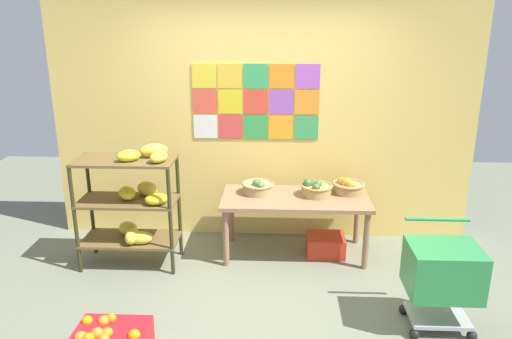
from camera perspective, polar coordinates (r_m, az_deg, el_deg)
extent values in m
plane|color=slate|center=(4.25, -0.09, -16.38)|extent=(9.14, 9.14, 0.00)
cube|color=#E8C562|center=(5.20, 0.75, 7.72)|extent=(4.48, 0.06, 2.98)
cube|color=yellow|center=(5.18, -6.07, 10.78)|extent=(0.25, 0.01, 0.25)
cube|color=gold|center=(5.15, -3.07, 10.81)|extent=(0.25, 0.01, 0.25)
cube|color=#339A54|center=(5.13, -0.04, 10.80)|extent=(0.25, 0.01, 0.25)
cube|color=orange|center=(5.13, 3.00, 10.77)|extent=(0.25, 0.01, 0.25)
cube|color=#A751BB|center=(5.13, 6.04, 10.71)|extent=(0.25, 0.01, 0.25)
cube|color=#DE4D38|center=(5.22, -5.97, 7.86)|extent=(0.25, 0.01, 0.25)
cube|color=gold|center=(5.19, -3.02, 7.87)|extent=(0.25, 0.01, 0.25)
cube|color=#D8412D|center=(5.17, -0.04, 7.86)|extent=(0.25, 0.01, 0.25)
cube|color=purple|center=(5.16, 2.96, 7.82)|extent=(0.25, 0.01, 0.25)
cube|color=orange|center=(5.17, 5.95, 7.77)|extent=(0.25, 0.01, 0.25)
cube|color=silver|center=(5.27, -5.88, 4.99)|extent=(0.25, 0.01, 0.25)
cube|color=#D6413F|center=(5.24, -2.97, 4.98)|extent=(0.25, 0.01, 0.25)
cube|color=green|center=(5.22, -0.04, 4.96)|extent=(0.25, 0.01, 0.25)
cube|color=orange|center=(5.21, 2.91, 4.92)|extent=(0.25, 0.01, 0.25)
cube|color=#3D9B57|center=(5.22, 5.86, 4.88)|extent=(0.25, 0.01, 0.25)
cylinder|color=#2E2C15|center=(4.91, -20.27, -5.53)|extent=(0.04, 0.04, 1.08)
cylinder|color=#2E2C15|center=(4.64, -9.89, -6.01)|extent=(0.04, 0.04, 1.08)
cylinder|color=#2E2C15|center=(5.26, -18.61, -3.83)|extent=(0.04, 0.04, 1.08)
cylinder|color=#2E2C15|center=(5.01, -8.92, -4.17)|extent=(0.04, 0.04, 1.08)
cube|color=brown|center=(5.05, -14.29, -7.84)|extent=(0.94, 0.44, 0.03)
ellipsoid|color=yellow|center=(4.88, -13.33, -7.71)|extent=(0.26, 0.13, 0.12)
ellipsoid|color=#D3D53C|center=(4.90, -14.16, -7.52)|extent=(0.14, 0.22, 0.15)
ellipsoid|color=yellow|center=(5.12, -14.64, -6.59)|extent=(0.27, 0.28, 0.12)
cube|color=brown|center=(4.89, -14.64, -3.54)|extent=(0.94, 0.44, 0.02)
ellipsoid|color=yellow|center=(4.94, -12.50, -2.17)|extent=(0.27, 0.25, 0.14)
ellipsoid|color=yellow|center=(4.70, -11.47, -3.37)|extent=(0.28, 0.26, 0.10)
ellipsoid|color=yellow|center=(4.89, -14.72, -2.67)|extent=(0.26, 0.29, 0.12)
cube|color=brown|center=(4.77, -15.01, 1.01)|extent=(0.94, 0.44, 0.02)
ellipsoid|color=yellow|center=(4.58, -11.23, 1.44)|extent=(0.21, 0.24, 0.10)
ellipsoid|color=yellow|center=(4.76, -11.80, 2.18)|extent=(0.29, 0.21, 0.13)
ellipsoid|color=yellow|center=(4.67, -14.57, 1.57)|extent=(0.26, 0.22, 0.11)
cube|color=#926B4B|center=(4.96, 4.60, -3.39)|extent=(1.48, 0.70, 0.04)
cylinder|color=#94684F|center=(4.84, -3.52, -7.95)|extent=(0.06, 0.06, 0.59)
cylinder|color=#926A49|center=(4.89, 12.66, -8.09)|extent=(0.06, 0.06, 0.59)
cylinder|color=#96674F|center=(5.36, -2.87, -5.32)|extent=(0.06, 0.06, 0.59)
cylinder|color=#966D4C|center=(5.41, 11.66, -5.47)|extent=(0.06, 0.06, 0.59)
cylinder|color=#A58C4C|center=(4.99, 7.02, -2.44)|extent=(0.30, 0.30, 0.10)
torus|color=#AD8A46|center=(4.98, 7.04, -1.88)|extent=(0.32, 0.32, 0.02)
sphere|color=#4A6035|center=(5.00, 6.63, -1.67)|extent=(0.09, 0.09, 0.09)
sphere|color=#4F5D38|center=(5.02, 6.63, -1.52)|extent=(0.07, 0.07, 0.07)
sphere|color=#53712A|center=(5.01, 6.44, -1.61)|extent=(0.08, 0.08, 0.08)
sphere|color=#4E5F29|center=(4.88, 6.99, -2.09)|extent=(0.08, 0.08, 0.08)
sphere|color=#3B6334|center=(4.97, 6.01, -1.60)|extent=(0.09, 0.09, 0.09)
sphere|color=#436C33|center=(4.98, 7.17, -1.73)|extent=(0.09, 0.09, 0.09)
cylinder|color=tan|center=(5.02, 0.24, -2.21)|extent=(0.31, 0.31, 0.10)
torus|color=#A28758|center=(5.01, 0.24, -1.68)|extent=(0.33, 0.33, 0.02)
sphere|color=#476935|center=(4.97, 0.09, -1.68)|extent=(0.09, 0.09, 0.09)
sphere|color=#43632D|center=(5.00, 0.25, -1.54)|extent=(0.08, 0.08, 0.08)
sphere|color=#536D35|center=(4.93, 0.55, -1.89)|extent=(0.09, 0.09, 0.09)
cylinder|color=#A98048|center=(5.12, 10.66, -2.15)|extent=(0.30, 0.30, 0.09)
torus|color=#A7864D|center=(5.11, 10.69, -1.65)|extent=(0.33, 0.33, 0.03)
sphere|color=orange|center=(5.08, 10.36, -1.46)|extent=(0.10, 0.10, 0.10)
sphere|color=orange|center=(5.05, 10.91, -1.78)|extent=(0.10, 0.10, 0.10)
sphere|color=orange|center=(5.12, 9.90, -1.33)|extent=(0.09, 0.09, 0.09)
cube|color=red|center=(5.18, 8.06, -8.66)|extent=(0.38, 0.32, 0.21)
sphere|color=orange|center=(3.86, -19.67, -17.92)|extent=(0.09, 0.09, 0.09)
sphere|color=orange|center=(3.85, -16.87, -17.71)|extent=(0.08, 0.08, 0.08)
sphere|color=orange|center=(3.82, -18.88, -18.10)|extent=(0.09, 0.09, 0.09)
sphere|color=orange|center=(3.77, -13.98, -18.18)|extent=(0.09, 0.09, 0.09)
sphere|color=orange|center=(4.02, -19.00, -16.29)|extent=(0.08, 0.08, 0.08)
sphere|color=orange|center=(3.97, -16.44, -16.22)|extent=(0.07, 0.07, 0.07)
sphere|color=orange|center=(3.78, -17.24, -18.30)|extent=(0.08, 0.08, 0.08)
sphere|color=orange|center=(3.84, -17.93, -17.69)|extent=(0.09, 0.09, 0.09)
sphere|color=orange|center=(3.98, -17.22, -16.47)|extent=(0.09, 0.09, 0.09)
sphere|color=black|center=(4.14, 17.89, -17.74)|extent=(0.08, 0.08, 0.08)
sphere|color=black|center=(4.27, 23.77, -17.26)|extent=(0.08, 0.08, 0.08)
sphere|color=black|center=(4.41, 16.76, -15.27)|extent=(0.08, 0.08, 0.08)
sphere|color=black|center=(4.53, 22.27, -14.92)|extent=(0.08, 0.08, 0.08)
cube|color=#A5A8AD|center=(4.30, 20.28, -15.61)|extent=(0.45, 0.36, 0.03)
cube|color=#2C8645|center=(4.10, 20.88, -10.80)|extent=(0.53, 0.44, 0.38)
cylinder|color=#2C8645|center=(4.18, 20.33, -5.46)|extent=(0.51, 0.03, 0.03)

